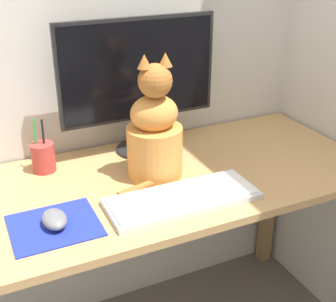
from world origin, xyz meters
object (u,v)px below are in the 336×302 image
object	(u,v)px
monitor	(139,77)
computer_mouse_left	(54,219)
keyboard	(182,198)
cat	(155,133)
pen_cup	(43,157)

from	to	relation	value
monitor	computer_mouse_left	distance (m)	0.57
computer_mouse_left	keyboard	bearing A→B (deg)	-4.80
cat	pen_cup	bearing A→B (deg)	154.84
cat	monitor	bearing A→B (deg)	86.49
keyboard	monitor	bearing A→B (deg)	87.43
monitor	computer_mouse_left	size ratio (longest dim) A/B	5.62
pen_cup	cat	bearing A→B (deg)	-29.97
cat	computer_mouse_left	bearing A→B (deg)	-152.03
computer_mouse_left	monitor	bearing A→B (deg)	41.92
cat	pen_cup	xyz separation A→B (m)	(-0.31, 0.18, -0.10)
monitor	cat	world-z (taller)	monitor
monitor	pen_cup	bearing A→B (deg)	-178.12
monitor	computer_mouse_left	world-z (taller)	monitor
keyboard	pen_cup	world-z (taller)	pen_cup
cat	pen_cup	size ratio (longest dim) A/B	2.21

